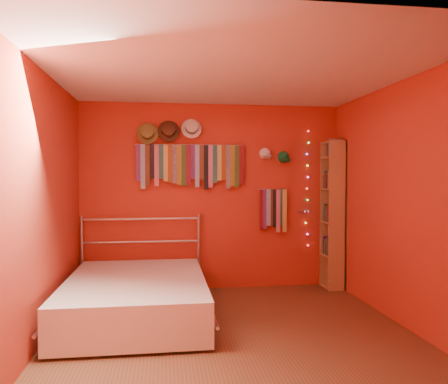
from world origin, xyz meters
name	(u,v)px	position (x,y,z in m)	size (l,w,h in m)	color
ground	(232,334)	(0.00, 0.00, 0.00)	(3.50, 3.50, 0.00)	brown
back_wall	(213,197)	(0.00, 1.75, 1.25)	(3.50, 0.02, 2.50)	maroon
right_wall	(403,203)	(1.75, 0.00, 1.25)	(0.02, 3.50, 2.50)	maroon
left_wall	(41,207)	(-1.75, 0.00, 1.25)	(0.02, 3.50, 2.50)	maroon
ceiling	(233,73)	(0.00, 0.00, 2.50)	(3.50, 3.50, 0.02)	white
tie_rack	(191,164)	(-0.29, 1.68, 1.69)	(1.45, 0.03, 0.60)	#BCBCC2
small_tie_rack	(273,208)	(0.83, 1.69, 1.09)	(0.40, 0.03, 0.59)	#BCBCC2
fedora_olive	(147,133)	(-0.86, 1.65, 2.09)	(0.28, 0.15, 0.28)	olive
fedora_brown	(169,130)	(-0.59, 1.65, 2.13)	(0.29, 0.16, 0.29)	#3F2516
fedora_white	(192,128)	(-0.29, 1.66, 2.17)	(0.27, 0.15, 0.26)	silver
cap_white	(265,154)	(0.71, 1.70, 1.84)	(0.17, 0.21, 0.17)	white
cap_green	(283,157)	(0.97, 1.70, 1.79)	(0.17, 0.21, 0.17)	#197235
fairy_lights	(307,189)	(1.32, 1.71, 1.36)	(0.06, 0.02, 1.61)	#FF3333
reading_lamp	(305,212)	(1.22, 1.53, 1.05)	(0.07, 0.28, 0.08)	#BCBCC2
bookshelf	(335,214)	(1.66, 1.53, 1.02)	(0.25, 0.34, 2.00)	#946742
bed	(136,297)	(-0.95, 0.58, 0.24)	(1.55, 2.12, 1.02)	#BCBCC2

